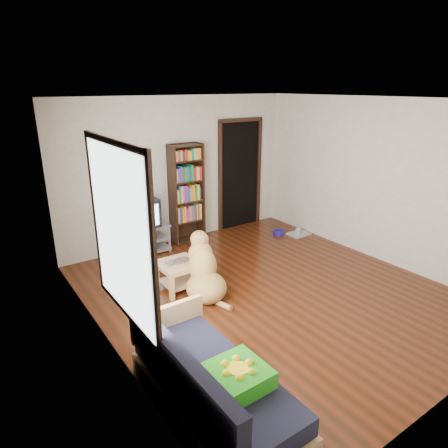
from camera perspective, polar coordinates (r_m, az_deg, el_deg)
ground at (r=5.76m, az=6.25°, el=-9.49°), size 5.00×5.00×0.00m
ceiling at (r=5.06m, az=7.35°, el=17.28°), size 5.00×5.00×0.00m
wall_back at (r=7.27m, az=-6.43°, el=7.54°), size 4.50×0.00×4.50m
wall_left at (r=4.20m, az=-17.04°, el=-2.01°), size 0.00×5.00×5.00m
wall_right at (r=6.93m, az=20.98°, el=5.80°), size 0.00×5.00×5.00m
green_cushion at (r=3.51m, az=1.96°, el=-20.91°), size 0.48×0.48×0.16m
laptop at (r=5.64m, az=-6.42°, el=-5.48°), size 0.35×0.23×0.03m
dog_bowl at (r=7.87m, az=7.80°, el=-1.16°), size 0.22×0.22×0.08m
grey_rag at (r=7.91m, az=10.62°, el=-1.41°), size 0.40×0.32×0.03m
window at (r=3.69m, az=-14.64°, el=-1.42°), size 0.03×1.46×1.70m
doorway at (r=8.01m, az=2.26°, el=7.41°), size 1.03×0.05×2.19m
tv_stand at (r=6.97m, az=-11.62°, el=-2.10°), size 0.90×0.45×0.50m
crt_tv at (r=6.84m, az=-11.96°, el=1.66°), size 0.55×0.52×0.58m
bookshelf at (r=7.23m, az=-5.39°, el=5.07°), size 0.60×0.30×1.80m
sofa at (r=3.77m, az=-2.20°, el=-22.31°), size 0.80×1.80×0.80m
coffee_table at (r=5.72m, az=-6.52°, el=-6.59°), size 0.55×0.55×0.40m
dog at (r=5.53m, az=-2.91°, el=-6.94°), size 0.71×1.07×0.88m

